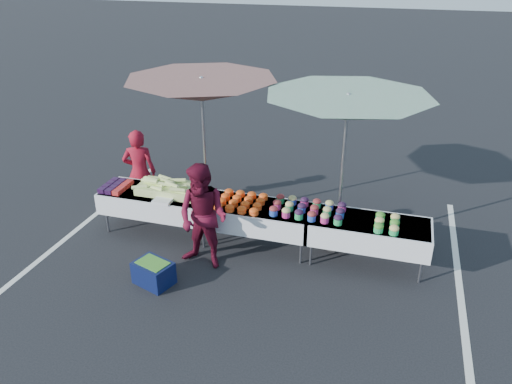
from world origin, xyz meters
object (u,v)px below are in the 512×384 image
(table_left, at_px, (156,201))
(table_right, at_px, (368,231))
(umbrella_right, at_px, (347,109))
(vendor, at_px, (140,172))
(customer, at_px, (203,217))
(storage_bin, at_px, (154,272))
(table_center, at_px, (256,215))
(umbrella_left, at_px, (202,91))

(table_left, distance_m, table_right, 3.60)
(table_left, xyz_separation_m, umbrella_right, (3.09, 0.40, 1.78))
(vendor, bearing_deg, customer, 125.59)
(vendor, relative_size, storage_bin, 2.51)
(table_center, xyz_separation_m, table_right, (1.80, 0.00, 0.00))
(table_left, relative_size, customer, 1.11)
(customer, relative_size, umbrella_right, 0.58)
(table_center, xyz_separation_m, umbrella_left, (-1.14, 0.69, 1.79))
(customer, bearing_deg, umbrella_right, 40.20)
(table_center, distance_m, umbrella_left, 2.24)
(customer, height_order, storage_bin, customer)
(table_left, distance_m, umbrella_left, 2.03)
(table_left, distance_m, vendor, 0.83)
(table_center, relative_size, storage_bin, 2.87)
(table_center, xyz_separation_m, vendor, (-2.38, 0.55, 0.23))
(table_center, bearing_deg, umbrella_left, 148.68)
(table_right, xyz_separation_m, umbrella_left, (-2.94, 0.69, 1.79))
(umbrella_right, bearing_deg, storage_bin, -143.19)
(table_center, relative_size, umbrella_right, 0.64)
(storage_bin, bearing_deg, vendor, 140.49)
(table_center, height_order, table_right, same)
(customer, relative_size, storage_bin, 2.60)
(table_right, xyz_separation_m, vendor, (-4.18, 0.55, 0.23))
(table_right, relative_size, umbrella_right, 0.64)
(table_left, distance_m, storage_bin, 1.62)
(table_center, distance_m, storage_bin, 1.88)
(umbrella_left, height_order, storage_bin, umbrella_left)
(table_left, relative_size, vendor, 1.14)
(table_right, distance_m, umbrella_right, 1.89)
(vendor, distance_m, customer, 2.19)
(table_right, bearing_deg, vendor, 172.50)
(vendor, bearing_deg, table_center, 148.90)
(vendor, distance_m, umbrella_right, 3.98)
(customer, bearing_deg, storage_bin, -119.67)
(table_right, distance_m, umbrella_left, 3.51)
(customer, height_order, umbrella_left, umbrella_left)
(table_center, distance_m, vendor, 2.45)
(vendor, height_order, umbrella_right, umbrella_right)
(table_left, bearing_deg, umbrella_right, 7.38)
(vendor, height_order, umbrella_left, umbrella_left)
(table_right, relative_size, customer, 1.11)
(vendor, relative_size, umbrella_right, 0.56)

